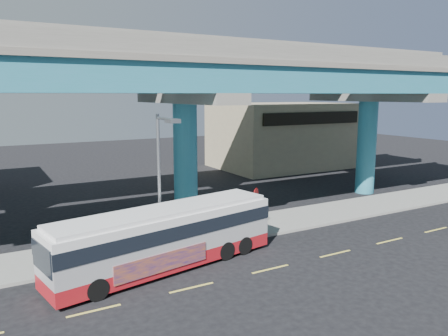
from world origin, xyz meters
TOP-DOWN VIEW (x-y plane):
  - ground at (0.00, 0.00)m, footprint 120.00×120.00m
  - sidewalk at (0.00, 5.50)m, footprint 70.00×4.00m
  - lane_markings at (-0.00, -0.30)m, footprint 58.00×0.12m
  - viaduct at (-0.00, 9.11)m, footprint 52.00×12.40m
  - building_beige at (18.00, 22.98)m, footprint 14.00×10.23m
  - transit_bus at (-4.09, 2.23)m, footprint 11.28×4.39m
  - street_lamp at (-3.68, 3.47)m, footprint 0.50×2.29m
  - stop_sign at (2.13, 4.18)m, footprint 0.64×0.50m

SIDE VIEW (x-z plane):
  - ground at x=0.00m, z-range 0.00..0.00m
  - lane_markings at x=0.00m, z-range 0.00..0.01m
  - sidewalk at x=0.00m, z-range 0.00..0.15m
  - transit_bus at x=-4.09m, z-range 0.14..2.97m
  - stop_sign at x=2.13m, z-range 0.73..3.35m
  - building_beige at x=18.00m, z-range 0.01..7.01m
  - street_lamp at x=-3.68m, z-range 1.24..8.10m
  - viaduct at x=0.00m, z-range 3.29..14.99m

